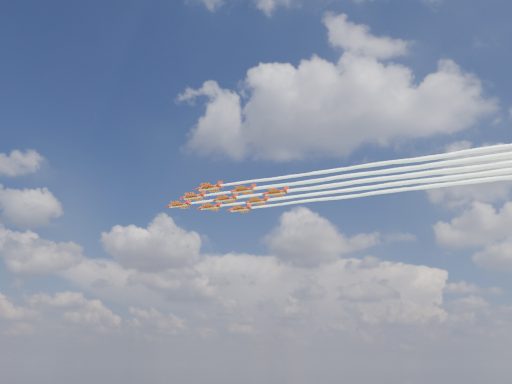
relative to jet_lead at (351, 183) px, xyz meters
The scene contains 9 objects.
jet_lead is the anchor object (origin of this frame).
jet_row2_port 11.03m from the jet_lead, 37.48° to the right, with size 129.47×11.52×2.51m.
jet_row2_starb 11.03m from the jet_lead, 31.61° to the left, with size 129.47×11.52×2.51m.
jet_row3_port 22.05m from the jet_lead, 37.48° to the right, with size 129.47×11.52×2.51m.
jet_row3_centre 18.17m from the jet_lead, ahead, with size 129.47×11.52×2.51m.
jet_row3_starb 22.05m from the jet_lead, 31.61° to the left, with size 129.47×11.52×2.51m.
jet_row4_port 27.96m from the jet_lead, 15.86° to the right, with size 129.47×11.52×2.51m.
jet_row4_starb 27.96m from the jet_lead, ahead, with size 129.47×11.52×2.51m.
jet_tail 36.33m from the jet_lead, ahead, with size 129.47×11.52×2.51m.
Camera 1 is at (67.46, -155.13, 22.88)m, focal length 35.00 mm.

